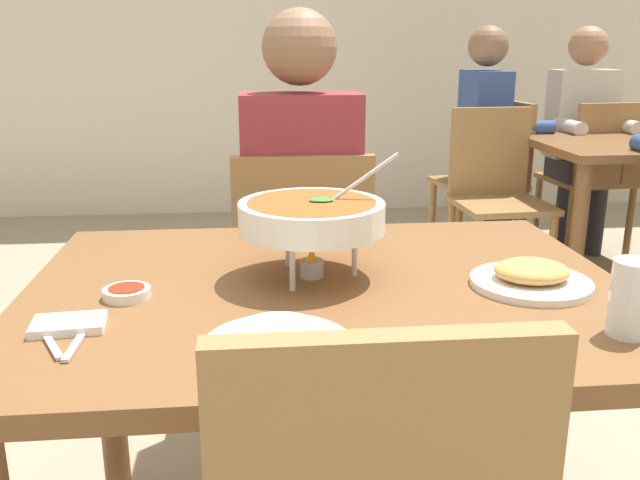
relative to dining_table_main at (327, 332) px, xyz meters
name	(u,v)px	position (x,y,z in m)	size (l,w,h in m)	color
cafe_rear_partition	(269,1)	(0.00, 3.74, 0.87)	(10.00, 0.10, 3.00)	beige
dining_table_main	(327,332)	(0.00, 0.00, 0.00)	(1.21, 0.92, 0.74)	brown
chair_diner_main	(301,272)	(0.00, 0.75, -0.12)	(0.44, 0.44, 0.90)	olive
diner_main	(300,198)	(0.00, 0.78, 0.11)	(0.40, 0.45, 1.31)	#2D2D38
curry_bowl	(312,217)	(-0.03, 0.05, 0.24)	(0.33, 0.30, 0.26)	silver
rice_plate	(278,339)	(-0.11, -0.30, 0.13)	(0.24, 0.24, 0.06)	white
appetizer_plate	(531,277)	(0.40, -0.05, 0.13)	(0.24, 0.24, 0.06)	white
sauce_dish	(127,292)	(-0.39, -0.04, 0.12)	(0.09, 0.09, 0.02)	white
napkin_folded	(69,325)	(-0.46, -0.18, 0.11)	(0.12, 0.08, 0.02)	white
fork_utensil	(48,339)	(-0.48, -0.23, 0.11)	(0.01, 0.17, 0.01)	silver
spoon_utensil	(80,338)	(-0.43, -0.23, 0.11)	(0.01, 0.17, 0.01)	silver
drink_glass	(631,302)	(0.47, -0.30, 0.16)	(0.07, 0.07, 0.13)	silver
dining_table_far	(635,168)	(1.78, 1.93, -0.02)	(1.00, 0.80, 0.74)	brown
chair_bg_left	(493,170)	(1.24, 2.45, -0.12)	(0.49, 0.49, 0.90)	olive
chair_bg_middle	(596,170)	(1.83, 2.40, -0.12)	(0.48, 0.48, 0.90)	olive
chair_bg_window	(495,187)	(1.09, 2.00, -0.12)	(0.46, 0.46, 0.90)	olive
patron_bg_left	(489,129)	(1.20, 2.46, 0.11)	(0.45, 0.40, 1.31)	#2D2D38
patron_bg_middle	(583,127)	(1.77, 2.49, 0.11)	(0.40, 0.45, 1.31)	#2D2D38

